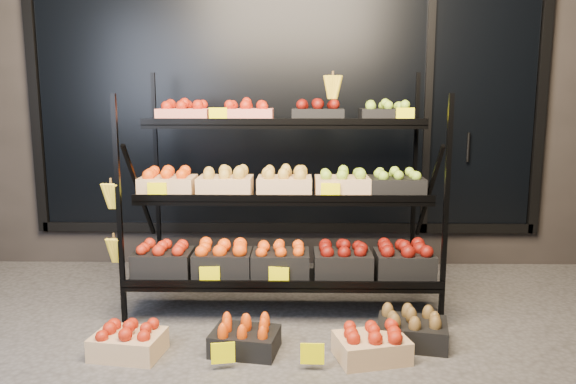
{
  "coord_description": "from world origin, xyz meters",
  "views": [
    {
      "loc": [
        0.1,
        -3.26,
        1.49
      ],
      "look_at": [
        0.03,
        0.55,
        0.83
      ],
      "focal_mm": 35.0,
      "sensor_mm": 36.0,
      "label": 1
    }
  ],
  "objects_px": {
    "floor_crate_midleft": "(245,337)",
    "display_rack": "(281,197)",
    "floor_crate_left": "(128,340)",
    "floor_crate_midright": "(372,344)"
  },
  "relations": [
    {
      "from": "floor_crate_midleft",
      "to": "display_rack",
      "type": "bearing_deg",
      "value": 85.9
    },
    {
      "from": "floor_crate_left",
      "to": "floor_crate_midright",
      "type": "height_order",
      "value": "floor_crate_midright"
    },
    {
      "from": "display_rack",
      "to": "floor_crate_midright",
      "type": "relative_size",
      "value": 4.86
    },
    {
      "from": "floor_crate_left",
      "to": "display_rack",
      "type": "bearing_deg",
      "value": 52.84
    },
    {
      "from": "display_rack",
      "to": "floor_crate_left",
      "type": "height_order",
      "value": "display_rack"
    },
    {
      "from": "floor_crate_midleft",
      "to": "floor_crate_midright",
      "type": "relative_size",
      "value": 0.94
    },
    {
      "from": "floor_crate_midleft",
      "to": "floor_crate_midright",
      "type": "height_order",
      "value": "floor_crate_midright"
    },
    {
      "from": "floor_crate_left",
      "to": "floor_crate_midleft",
      "type": "relative_size",
      "value": 1.01
    },
    {
      "from": "display_rack",
      "to": "floor_crate_midleft",
      "type": "relative_size",
      "value": 5.17
    },
    {
      "from": "floor_crate_left",
      "to": "floor_crate_midright",
      "type": "distance_m",
      "value": 1.4
    }
  ]
}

